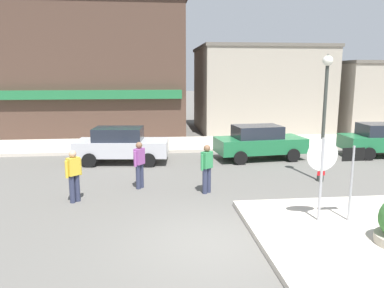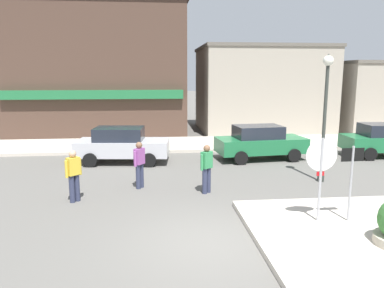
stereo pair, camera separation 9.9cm
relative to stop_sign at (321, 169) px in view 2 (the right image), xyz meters
name	(u,v)px [view 2 (the right image)]	position (x,y,z in m)	size (l,w,h in m)	color
ground_plane	(211,243)	(-2.87, -0.72, -1.52)	(160.00, 160.00, 0.00)	#5B5954
sidewalk_corner	(382,232)	(1.33, -0.70, -1.44)	(6.40, 4.80, 0.15)	beige
kerb_far	(178,144)	(-2.87, 11.40, -1.44)	(80.00, 4.00, 0.15)	beige
stop_sign	(321,169)	(0.00, 0.00, 0.00)	(0.82, 0.07, 2.30)	#9E9EA3
one_way_sign	(351,176)	(0.77, -0.09, -0.19)	(0.60, 0.06, 2.10)	#9E9EA3
lamp_post	(326,100)	(1.87, 3.91, 1.44)	(0.36, 0.36, 4.54)	#333833
parked_car_nearest	(122,144)	(-5.57, 7.67, -0.71)	(4.15, 2.18, 1.56)	#B7B7BC
parked_car_second	(260,142)	(0.65, 7.68, -0.71)	(4.16, 2.20, 1.56)	#1E6B3D
pedestrian_crossing_near	(207,167)	(-2.47, 2.99, -0.65)	(0.48, 0.42, 1.61)	#2D334C
pedestrian_crossing_far	(74,174)	(-6.60, 2.54, -0.65)	(0.46, 0.44, 1.61)	#2D334C
pedestrian_kerb_side	(139,163)	(-4.66, 3.75, -0.65)	(0.38, 0.51, 1.61)	#2D334C
building_corner_shop	(103,70)	(-7.58, 17.63, 2.63)	(11.14, 8.98, 8.29)	#473328
building_storefront_left_near	(261,89)	(3.19, 16.72, 1.32)	(8.41, 6.89, 5.67)	#9E9384
building_storefront_left_mid	(363,96)	(10.63, 16.59, 0.84)	(5.20, 7.27, 4.70)	#9E9384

